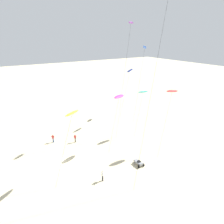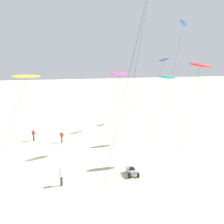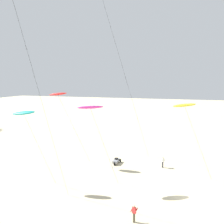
{
  "view_description": "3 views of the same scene",
  "coord_description": "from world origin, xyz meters",
  "px_view_note": "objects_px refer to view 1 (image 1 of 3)",
  "views": [
    {
      "loc": [
        31.1,
        -10.17,
        20.19
      ],
      "look_at": [
        0.4,
        9.24,
        7.49
      ],
      "focal_mm": 36.13,
      "sensor_mm": 36.0,
      "label": 1
    },
    {
      "loc": [
        31.96,
        0.86,
        11.44
      ],
      "look_at": [
        -0.83,
        10.55,
        5.06
      ],
      "focal_mm": 46.01,
      "sensor_mm": 36.0,
      "label": 2
    },
    {
      "loc": [
        -24.04,
        1.67,
        12.73
      ],
      "look_at": [
        1.32,
        9.45,
        8.86
      ],
      "focal_mm": 34.47,
      "sensor_mm": 36.0,
      "label": 3
    }
  ],
  "objects_px": {
    "kite_navy": "(130,71)",
    "kite_flyer_nearest": "(75,138)",
    "beach_buggy": "(139,163)",
    "kite_purple": "(131,25)",
    "kite_red": "(172,91)",
    "kite_teal": "(143,92)",
    "kite_flyer_furthest": "(53,138)",
    "kite_magenta": "(119,97)",
    "kite_yellow": "(72,113)",
    "kite_flyer_middle": "(103,175)",
    "kite_blue": "(145,48)"
  },
  "relations": [
    {
      "from": "beach_buggy",
      "to": "kite_flyer_furthest",
      "type": "bearing_deg",
      "value": -149.3
    },
    {
      "from": "kite_red",
      "to": "kite_flyer_middle",
      "type": "height_order",
      "value": "kite_red"
    },
    {
      "from": "kite_navy",
      "to": "kite_magenta",
      "type": "distance_m",
      "value": 19.38
    },
    {
      "from": "kite_teal",
      "to": "beach_buggy",
      "type": "bearing_deg",
      "value": -41.23
    },
    {
      "from": "kite_red",
      "to": "kite_flyer_nearest",
      "type": "bearing_deg",
      "value": -128.03
    },
    {
      "from": "kite_yellow",
      "to": "beach_buggy",
      "type": "height_order",
      "value": "kite_yellow"
    },
    {
      "from": "kite_navy",
      "to": "kite_flyer_nearest",
      "type": "xyz_separation_m",
      "value": [
        8.72,
        -19.45,
        -10.31
      ]
    },
    {
      "from": "kite_red",
      "to": "kite_magenta",
      "type": "height_order",
      "value": "kite_red"
    },
    {
      "from": "kite_purple",
      "to": "kite_flyer_nearest",
      "type": "distance_m",
      "value": 24.35
    },
    {
      "from": "kite_magenta",
      "to": "beach_buggy",
      "type": "height_order",
      "value": "kite_magenta"
    },
    {
      "from": "kite_navy",
      "to": "kite_flyer_furthest",
      "type": "distance_m",
      "value": 26.13
    },
    {
      "from": "kite_teal",
      "to": "kite_purple",
      "type": "bearing_deg",
      "value": -152.44
    },
    {
      "from": "kite_flyer_middle",
      "to": "kite_magenta",
      "type": "bearing_deg",
      "value": 134.42
    },
    {
      "from": "kite_purple",
      "to": "beach_buggy",
      "type": "relative_size",
      "value": 10.83
    },
    {
      "from": "kite_navy",
      "to": "kite_magenta",
      "type": "height_order",
      "value": "kite_navy"
    },
    {
      "from": "kite_purple",
      "to": "kite_red",
      "type": "bearing_deg",
      "value": 7.87
    },
    {
      "from": "kite_yellow",
      "to": "kite_flyer_middle",
      "type": "relative_size",
      "value": 6.03
    },
    {
      "from": "kite_blue",
      "to": "kite_teal",
      "type": "distance_m",
      "value": 13.04
    },
    {
      "from": "kite_red",
      "to": "kite_flyer_nearest",
      "type": "distance_m",
      "value": 20.26
    },
    {
      "from": "kite_flyer_nearest",
      "to": "beach_buggy",
      "type": "height_order",
      "value": "kite_flyer_nearest"
    },
    {
      "from": "kite_flyer_middle",
      "to": "kite_teal",
      "type": "bearing_deg",
      "value": 123.4
    },
    {
      "from": "kite_blue",
      "to": "kite_yellow",
      "type": "bearing_deg",
      "value": -59.71
    },
    {
      "from": "kite_red",
      "to": "beach_buggy",
      "type": "bearing_deg",
      "value": -76.36
    },
    {
      "from": "kite_red",
      "to": "beach_buggy",
      "type": "distance_m",
      "value": 13.55
    },
    {
      "from": "kite_flyer_middle",
      "to": "kite_red",
      "type": "bearing_deg",
      "value": 99.32
    },
    {
      "from": "kite_magenta",
      "to": "kite_flyer_middle",
      "type": "relative_size",
      "value": 5.95
    },
    {
      "from": "kite_blue",
      "to": "kite_flyer_middle",
      "type": "relative_size",
      "value": 10.6
    },
    {
      "from": "kite_red",
      "to": "kite_yellow",
      "type": "bearing_deg",
      "value": -93.64
    },
    {
      "from": "kite_yellow",
      "to": "kite_purple",
      "type": "bearing_deg",
      "value": 119.23
    },
    {
      "from": "kite_magenta",
      "to": "kite_flyer_furthest",
      "type": "bearing_deg",
      "value": -127.69
    },
    {
      "from": "kite_yellow",
      "to": "kite_flyer_furthest",
      "type": "height_order",
      "value": "kite_yellow"
    },
    {
      "from": "kite_flyer_nearest",
      "to": "kite_flyer_furthest",
      "type": "bearing_deg",
      "value": -121.45
    },
    {
      "from": "kite_yellow",
      "to": "beach_buggy",
      "type": "distance_m",
      "value": 13.74
    },
    {
      "from": "kite_flyer_nearest",
      "to": "beach_buggy",
      "type": "relative_size",
      "value": 0.81
    },
    {
      "from": "kite_red",
      "to": "kite_magenta",
      "type": "distance_m",
      "value": 9.28
    },
    {
      "from": "kite_navy",
      "to": "kite_teal",
      "type": "height_order",
      "value": "kite_navy"
    },
    {
      "from": "beach_buggy",
      "to": "kite_flyer_nearest",
      "type": "bearing_deg",
      "value": -157.52
    },
    {
      "from": "kite_yellow",
      "to": "kite_flyer_middle",
      "type": "xyz_separation_m",
      "value": [
        3.71,
        2.59,
        -8.84
      ]
    },
    {
      "from": "beach_buggy",
      "to": "kite_navy",
      "type": "bearing_deg",
      "value": 147.08
    },
    {
      "from": "kite_flyer_middle",
      "to": "kite_blue",
      "type": "bearing_deg",
      "value": 129.35
    },
    {
      "from": "kite_teal",
      "to": "kite_magenta",
      "type": "distance_m",
      "value": 7.91
    },
    {
      "from": "kite_blue",
      "to": "kite_red",
      "type": "xyz_separation_m",
      "value": [
        15.62,
        -6.6,
        -6.24
      ]
    },
    {
      "from": "kite_blue",
      "to": "kite_flyer_nearest",
      "type": "distance_m",
      "value": 26.51
    },
    {
      "from": "kite_magenta",
      "to": "kite_yellow",
      "type": "distance_m",
      "value": 11.45
    },
    {
      "from": "kite_purple",
      "to": "kite_flyer_nearest",
      "type": "relative_size",
      "value": 13.43
    },
    {
      "from": "kite_red",
      "to": "beach_buggy",
      "type": "relative_size",
      "value": 5.37
    },
    {
      "from": "kite_yellow",
      "to": "kite_flyer_furthest",
      "type": "xyz_separation_m",
      "value": [
        -12.01,
        0.52,
        -8.84
      ]
    },
    {
      "from": "kite_magenta",
      "to": "kite_red",
      "type": "bearing_deg",
      "value": 54.57
    },
    {
      "from": "kite_teal",
      "to": "kite_flyer_furthest",
      "type": "distance_m",
      "value": 20.14
    },
    {
      "from": "kite_blue",
      "to": "kite_flyer_furthest",
      "type": "height_order",
      "value": "kite_blue"
    }
  ]
}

